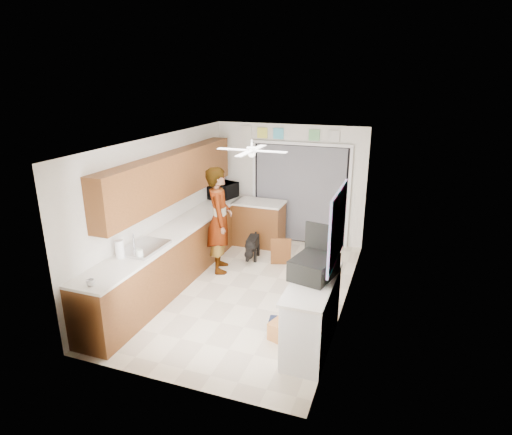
% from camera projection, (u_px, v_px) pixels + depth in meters
% --- Properties ---
extents(floor, '(5.00, 5.00, 0.00)m').
position_uv_depth(floor, '(248.00, 289.00, 7.24)').
color(floor, beige).
rests_on(floor, ground).
extents(ceiling, '(5.00, 5.00, 0.00)m').
position_uv_depth(ceiling, '(247.00, 141.00, 6.45)').
color(ceiling, white).
rests_on(ceiling, ground).
extents(wall_back, '(3.20, 0.00, 3.20)m').
position_uv_depth(wall_back, '(289.00, 184.00, 9.08)').
color(wall_back, white).
rests_on(wall_back, ground).
extents(wall_front, '(3.20, 0.00, 3.20)m').
position_uv_depth(wall_front, '(166.00, 288.00, 4.61)').
color(wall_front, white).
rests_on(wall_front, ground).
extents(wall_left, '(0.00, 5.00, 5.00)m').
position_uv_depth(wall_left, '(161.00, 209.00, 7.36)').
color(wall_left, white).
rests_on(wall_left, ground).
extents(wall_right, '(0.00, 5.00, 5.00)m').
position_uv_depth(wall_right, '(348.00, 230.00, 6.33)').
color(wall_right, white).
rests_on(wall_right, ground).
extents(left_base_cabinets, '(0.60, 4.80, 0.90)m').
position_uv_depth(left_base_cabinets, '(179.00, 254.00, 7.51)').
color(left_base_cabinets, brown).
rests_on(left_base_cabinets, floor).
extents(left_countertop, '(0.62, 4.80, 0.04)m').
position_uv_depth(left_countertop, '(178.00, 229.00, 7.36)').
color(left_countertop, white).
rests_on(left_countertop, left_base_cabinets).
extents(upper_cabinets, '(0.32, 4.00, 0.80)m').
position_uv_depth(upper_cabinets, '(173.00, 176.00, 7.31)').
color(upper_cabinets, brown).
rests_on(upper_cabinets, wall_left).
extents(sink_basin, '(0.50, 0.76, 0.06)m').
position_uv_depth(sink_basin, '(145.00, 248.00, 6.46)').
color(sink_basin, silver).
rests_on(sink_basin, left_countertop).
extents(faucet, '(0.03, 0.03, 0.22)m').
position_uv_depth(faucet, '(133.00, 241.00, 6.49)').
color(faucet, silver).
rests_on(faucet, left_countertop).
extents(peninsula_base, '(1.00, 0.60, 0.90)m').
position_uv_depth(peninsula_base, '(259.00, 224.00, 9.04)').
color(peninsula_base, brown).
rests_on(peninsula_base, floor).
extents(peninsula_top, '(1.04, 0.64, 0.04)m').
position_uv_depth(peninsula_top, '(259.00, 203.00, 8.90)').
color(peninsula_top, white).
rests_on(peninsula_top, peninsula_base).
extents(back_opening_recess, '(2.00, 0.06, 2.10)m').
position_uv_depth(back_opening_recess, '(300.00, 194.00, 9.04)').
color(back_opening_recess, black).
rests_on(back_opening_recess, wall_back).
extents(curtain_panel, '(1.90, 0.03, 2.05)m').
position_uv_depth(curtain_panel, '(300.00, 195.00, 9.00)').
color(curtain_panel, slate).
rests_on(curtain_panel, wall_back).
extents(door_trim_left, '(0.06, 0.04, 2.10)m').
position_uv_depth(door_trim_left, '(254.00, 190.00, 9.34)').
color(door_trim_left, white).
rests_on(door_trim_left, wall_back).
extents(door_trim_right, '(0.06, 0.04, 2.10)m').
position_uv_depth(door_trim_right, '(348.00, 199.00, 8.68)').
color(door_trim_right, white).
rests_on(door_trim_right, wall_back).
extents(door_trim_head, '(2.10, 0.04, 0.06)m').
position_uv_depth(door_trim_head, '(301.00, 144.00, 8.67)').
color(door_trim_head, white).
rests_on(door_trim_head, wall_back).
extents(header_frame_0, '(0.22, 0.02, 0.22)m').
position_uv_depth(header_frame_0, '(262.00, 133.00, 8.91)').
color(header_frame_0, '#E9EE4F').
rests_on(header_frame_0, wall_back).
extents(header_frame_1, '(0.22, 0.02, 0.22)m').
position_uv_depth(header_frame_1, '(278.00, 134.00, 8.80)').
color(header_frame_1, '#53C4DD').
rests_on(header_frame_1, wall_back).
extents(header_frame_3, '(0.22, 0.02, 0.22)m').
position_uv_depth(header_frame_3, '(314.00, 135.00, 8.56)').
color(header_frame_3, '#6AB971').
rests_on(header_frame_3, wall_back).
extents(header_frame_4, '(0.22, 0.02, 0.22)m').
position_uv_depth(header_frame_4, '(334.00, 136.00, 8.44)').
color(header_frame_4, silver).
rests_on(header_frame_4, wall_back).
extents(route66_sign, '(0.22, 0.02, 0.26)m').
position_uv_depth(route66_sign, '(247.00, 132.00, 9.03)').
color(route66_sign, silver).
rests_on(route66_sign, wall_back).
extents(right_counter_base, '(0.50, 1.40, 0.90)m').
position_uv_depth(right_counter_base, '(312.00, 315.00, 5.59)').
color(right_counter_base, white).
rests_on(right_counter_base, floor).
extents(right_counter_top, '(0.54, 1.44, 0.04)m').
position_uv_depth(right_counter_top, '(313.00, 283.00, 5.45)').
color(right_counter_top, white).
rests_on(right_counter_top, right_counter_base).
extents(abstract_painting, '(0.03, 1.15, 0.95)m').
position_uv_depth(abstract_painting, '(338.00, 226.00, 5.32)').
color(abstract_painting, '#FB5CD1').
rests_on(abstract_painting, wall_right).
extents(ceiling_fan, '(1.14, 1.14, 0.24)m').
position_uv_depth(ceiling_fan, '(252.00, 150.00, 6.69)').
color(ceiling_fan, white).
rests_on(ceiling_fan, ceiling).
extents(microwave, '(0.55, 0.68, 0.33)m').
position_uv_depth(microwave, '(223.00, 191.00, 9.10)').
color(microwave, black).
rests_on(microwave, left_countertop).
extents(cup, '(0.13, 0.13, 0.08)m').
position_uv_depth(cup, '(90.00, 283.00, 5.32)').
color(cup, white).
rests_on(cup, left_countertop).
extents(jar_a, '(0.13, 0.13, 0.14)m').
position_uv_depth(jar_a, '(140.00, 254.00, 6.10)').
color(jar_a, silver).
rests_on(jar_a, left_countertop).
extents(paper_towel_roll, '(0.13, 0.13, 0.26)m').
position_uv_depth(paper_towel_roll, '(120.00, 249.00, 6.11)').
color(paper_towel_roll, white).
rests_on(paper_towel_roll, left_countertop).
extents(suitcase, '(0.60, 0.72, 0.27)m').
position_uv_depth(suitcase, '(314.00, 267.00, 5.54)').
color(suitcase, black).
rests_on(suitcase, right_counter_top).
extents(suitcase_rim, '(0.56, 0.66, 0.02)m').
position_uv_depth(suitcase_rim, '(314.00, 275.00, 5.57)').
color(suitcase_rim, yellow).
rests_on(suitcase_rim, suitcase).
extents(suitcase_lid, '(0.42, 0.12, 0.50)m').
position_uv_depth(suitcase_lid, '(320.00, 241.00, 5.72)').
color(suitcase_lid, black).
rests_on(suitcase_lid, suitcase).
extents(cardboard_box, '(0.48, 0.42, 0.25)m').
position_uv_depth(cardboard_box, '(285.00, 332.00, 5.80)').
color(cardboard_box, '#BE763B').
rests_on(cardboard_box, floor).
extents(navy_crate, '(0.35, 0.30, 0.19)m').
position_uv_depth(navy_crate, '(280.00, 326.00, 5.98)').
color(navy_crate, '#141C33').
rests_on(navy_crate, floor).
extents(cabinet_door_panel, '(0.41, 0.25, 0.57)m').
position_uv_depth(cabinet_door_panel, '(281.00, 252.00, 8.04)').
color(cabinet_door_panel, brown).
rests_on(cabinet_door_panel, floor).
extents(man, '(0.70, 0.83, 1.94)m').
position_uv_depth(man, '(219.00, 220.00, 7.67)').
color(man, white).
rests_on(man, floor).
extents(dog, '(0.36, 0.67, 0.50)m').
position_uv_depth(dog, '(253.00, 247.00, 8.37)').
color(dog, black).
rests_on(dog, floor).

